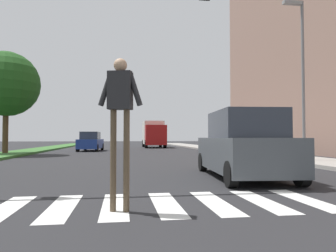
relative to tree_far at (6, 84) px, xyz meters
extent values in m
plane|color=#262628|center=(8.50, 4.27, -4.79)|extent=(140.00, 140.00, 0.00)
cube|color=silver|center=(5.80, -16.87, -4.79)|extent=(0.45, 2.20, 0.01)
cube|color=silver|center=(6.70, -16.87, -4.79)|extent=(0.45, 2.20, 0.01)
cube|color=silver|center=(7.60, -16.87, -4.79)|extent=(0.45, 2.20, 0.01)
cube|color=silver|center=(8.50, -16.87, -4.79)|extent=(0.45, 2.20, 0.01)
cube|color=silver|center=(9.40, -16.87, -4.79)|extent=(0.45, 2.20, 0.01)
cube|color=silver|center=(10.30, -16.87, -4.79)|extent=(0.45, 2.20, 0.01)
cube|color=silver|center=(11.20, -16.87, -4.79)|extent=(0.45, 2.20, 0.01)
cube|color=#386B2D|center=(0.34, 2.27, -4.72)|extent=(2.50, 64.00, 0.15)
cylinder|color=#4C3823|center=(0.00, 0.00, -2.97)|extent=(0.36, 0.36, 3.35)
sphere|color=#1E4C19|center=(0.00, 0.00, 0.02)|extent=(4.37, 4.37, 4.37)
cube|color=#9E9991|center=(16.66, 2.27, -4.72)|extent=(3.00, 64.00, 0.15)
cylinder|color=slate|center=(16.16, -8.91, -0.89)|extent=(0.14, 0.14, 7.50)
cube|color=gray|center=(15.66, -8.91, 2.76)|extent=(0.90, 0.24, 0.16)
cylinder|color=brown|center=(7.78, -17.36, -3.97)|extent=(0.12, 0.12, 1.65)
cylinder|color=brown|center=(7.57, -17.30, -3.97)|extent=(0.12, 0.12, 1.65)
cube|color=#262628|center=(7.68, -17.33, -2.83)|extent=(0.43, 0.33, 0.62)
cylinder|color=#262628|center=(7.91, -17.39, -2.80)|extent=(0.28, 0.16, 0.58)
cylinder|color=#262628|center=(7.44, -17.26, -2.80)|extent=(0.28, 0.16, 0.58)
sphere|color=tan|center=(7.68, -17.33, -2.41)|extent=(0.27, 0.27, 0.22)
cube|color=#474C51|center=(11.29, -13.52, -4.09)|extent=(2.24, 4.73, 0.96)
cube|color=#2D333D|center=(11.28, -13.75, -3.21)|extent=(1.86, 2.65, 0.79)
cylinder|color=black|center=(10.57, -11.61, -4.47)|extent=(0.27, 0.65, 0.64)
cylinder|color=black|center=(12.30, -11.74, -4.47)|extent=(0.27, 0.65, 0.64)
cylinder|color=black|center=(10.29, -15.30, -4.47)|extent=(0.27, 0.65, 0.64)
cylinder|color=black|center=(12.02, -15.43, -4.47)|extent=(0.27, 0.65, 0.64)
cube|color=navy|center=(5.05, 5.97, -4.17)|extent=(2.03, 4.36, 0.80)
cube|color=#2D333D|center=(5.03, 5.75, -3.44)|extent=(1.65, 2.02, 0.66)
cylinder|color=black|center=(4.40, 7.69, -4.47)|extent=(0.27, 0.65, 0.64)
cylinder|color=black|center=(5.95, 7.58, -4.47)|extent=(0.27, 0.65, 0.64)
cylinder|color=black|center=(4.15, 4.36, -4.47)|extent=(0.27, 0.65, 0.64)
cylinder|color=black|center=(5.70, 4.24, -4.47)|extent=(0.27, 0.65, 0.64)
cube|color=maroon|center=(11.50, 12.25, -3.34)|extent=(2.30, 2.00, 2.20)
cube|color=beige|center=(11.50, 15.35, -3.04)|extent=(2.30, 4.20, 2.70)
cylinder|color=black|center=(12.55, 12.25, -4.34)|extent=(0.30, 0.90, 0.90)
cylinder|color=black|center=(10.45, 12.25, -4.34)|extent=(0.30, 0.90, 0.90)
cylinder|color=black|center=(12.55, 16.40, -4.34)|extent=(0.30, 0.90, 0.90)
cylinder|color=black|center=(10.45, 16.40, -4.34)|extent=(0.30, 0.90, 0.90)
camera|label=1|loc=(7.69, -22.49, -3.59)|focal=33.63mm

